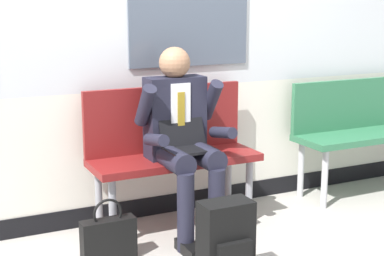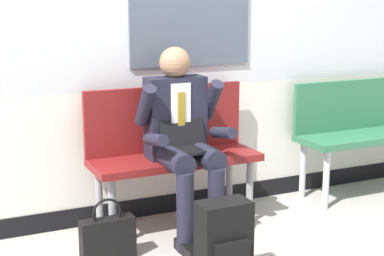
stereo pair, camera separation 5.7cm
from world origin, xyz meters
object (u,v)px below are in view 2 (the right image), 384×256
object	(u,v)px
bench_with_person	(171,145)
handbag	(108,238)
person_seated	(183,136)
bench_empty	(361,126)
backpack	(224,246)

from	to	relation	value
bench_with_person	handbag	world-z (taller)	bench_with_person
bench_with_person	person_seated	bearing A→B (deg)	-90.00
bench_with_person	handbag	size ratio (longest dim) A/B	2.96
bench_empty	person_seated	bearing A→B (deg)	-173.26
backpack	bench_empty	bearing A→B (deg)	28.93
bench_with_person	bench_empty	distance (m)	1.69
person_seated	handbag	distance (m)	0.82
bench_with_person	handbag	xyz separation A→B (m)	(-0.59, -0.39, -0.43)
backpack	bench_with_person	bearing A→B (deg)	83.70
person_seated	backpack	distance (m)	0.92
bench_empty	backpack	world-z (taller)	bench_empty
backpack	handbag	world-z (taller)	backpack
handbag	backpack	bearing A→B (deg)	-51.48
person_seated	backpack	world-z (taller)	person_seated
person_seated	bench_with_person	bearing A→B (deg)	90.00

